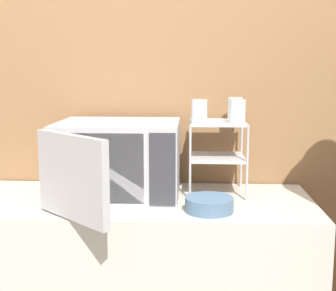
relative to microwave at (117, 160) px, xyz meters
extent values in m
cube|color=olive|center=(0.06, 0.30, 0.22)|extent=(8.00, 0.06, 2.60)
cube|color=#ADADB2|center=(0.01, 0.02, 0.00)|extent=(0.51, 0.39, 0.32)
cube|color=#B7B2A8|center=(-0.05, -0.17, 0.00)|extent=(0.36, 0.01, 0.28)
cube|color=#333338|center=(0.20, -0.18, 0.00)|extent=(0.10, 0.01, 0.28)
cube|color=#ADADB2|center=(-0.11, -0.32, 0.00)|extent=(0.31, 0.29, 0.31)
cylinder|color=#B2B2B7|center=(0.31, -0.03, 0.00)|extent=(0.01, 0.01, 0.32)
cylinder|color=#B2B2B7|center=(0.54, -0.03, 0.00)|extent=(0.01, 0.01, 0.32)
cylinder|color=#B2B2B7|center=(0.31, 0.21, 0.00)|extent=(0.01, 0.01, 0.32)
cylinder|color=#B2B2B7|center=(0.54, 0.21, 0.00)|extent=(0.01, 0.01, 0.32)
cube|color=#B2B2B7|center=(0.43, 0.09, 0.00)|extent=(0.23, 0.24, 0.01)
cube|color=#B2B2B7|center=(0.43, 0.09, 0.15)|extent=(0.23, 0.24, 0.01)
cylinder|color=silver|center=(0.34, 0.02, 0.21)|extent=(0.07, 0.07, 0.10)
cylinder|color=silver|center=(0.51, 0.17, 0.21)|extent=(0.07, 0.07, 0.10)
cylinder|color=silver|center=(0.50, 0.02, 0.21)|extent=(0.07, 0.07, 0.10)
cylinder|color=slate|center=(0.38, -0.18, -0.16)|extent=(0.10, 0.10, 0.01)
cylinder|color=slate|center=(0.38, -0.18, -0.13)|extent=(0.19, 0.19, 0.06)
camera|label=1|loc=(0.32, -1.91, 0.38)|focal=50.00mm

